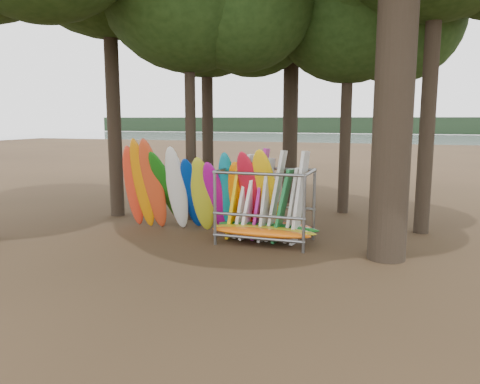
% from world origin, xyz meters
% --- Properties ---
extents(ground, '(120.00, 120.00, 0.00)m').
position_xyz_m(ground, '(0.00, 0.00, 0.00)').
color(ground, '#47331E').
rests_on(ground, ground).
extents(lake, '(160.00, 160.00, 0.00)m').
position_xyz_m(lake, '(0.00, 60.00, 0.00)').
color(lake, gray).
rests_on(lake, ground).
extents(far_shore, '(160.00, 4.00, 4.00)m').
position_xyz_m(far_shore, '(0.00, 110.00, 2.00)').
color(far_shore, black).
rests_on(far_shore, ground).
extents(oak_3, '(6.90, 6.90, 10.97)m').
position_xyz_m(oak_3, '(3.07, 6.37, 7.95)').
color(oak_3, black).
rests_on(oak_3, ground).
extents(kayak_row, '(5.45, 2.22, 3.19)m').
position_xyz_m(kayak_row, '(-0.96, 1.41, 1.36)').
color(kayak_row, red).
rests_on(kayak_row, ground).
extents(storage_rack, '(3.18, 1.58, 2.81)m').
position_xyz_m(storage_rack, '(1.44, 1.02, 1.03)').
color(storage_rack, slate).
rests_on(storage_rack, ground).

